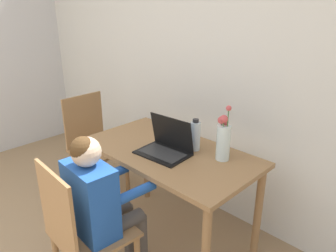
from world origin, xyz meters
The scene contains 8 objects.
wall_back centered at (0.00, 2.23, 1.25)m, with size 6.40×0.05×2.50m.
dining_table centered at (0.21, 1.63, 0.62)m, with size 1.17×0.64×0.72m.
chair_occupied centered at (0.21, 0.95, 0.45)m, with size 0.42×0.42×0.88m.
chair_spare centered at (-0.74, 1.65, 0.45)m, with size 0.40×0.40×0.88m.
person_seated centered at (0.22, 1.07, 0.62)m, with size 0.34×0.44×1.01m.
laptop centered at (0.22, 1.59, 0.78)m, with size 0.34×0.25×0.23m.
flower_vase centered at (0.53, 1.77, 0.86)m, with size 0.08×0.09×0.35m.
water_bottle centered at (0.32, 1.76, 0.82)m, with size 0.07×0.07×0.21m.
Camera 1 is at (1.56, 0.24, 1.65)m, focal length 35.00 mm.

